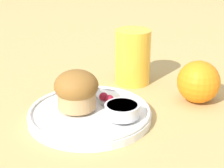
{
  "coord_description": "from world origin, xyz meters",
  "views": [
    {
      "loc": [
        0.46,
        -0.39,
        0.31
      ],
      "look_at": [
        0.01,
        0.04,
        0.06
      ],
      "focal_mm": 60.0,
      "sensor_mm": 36.0,
      "label": 1
    }
  ],
  "objects": [
    {
      "name": "muffin",
      "position": [
        -0.01,
        -0.02,
        0.05
      ],
      "size": [
        0.08,
        0.08,
        0.07
      ],
      "color": "tan",
      "rests_on": "plate"
    },
    {
      "name": "orange_fruit",
      "position": [
        0.1,
        0.19,
        0.04
      ],
      "size": [
        0.08,
        0.08,
        0.08
      ],
      "color": "orange",
      "rests_on": "ground_plane"
    },
    {
      "name": "juice_glass",
      "position": [
        -0.06,
        0.17,
        0.06
      ],
      "size": [
        0.08,
        0.08,
        0.12
      ],
      "color": "gold",
      "rests_on": "ground_plane"
    },
    {
      "name": "ground_plane",
      "position": [
        0.0,
        0.0,
        0.0
      ],
      "size": [
        3.0,
        3.0,
        0.0
      ],
      "primitive_type": "plane",
      "color": "tan"
    },
    {
      "name": "cream_ramekin",
      "position": [
        0.06,
        0.01,
        0.03
      ],
      "size": [
        0.06,
        0.06,
        0.02
      ],
      "color": "silver",
      "rests_on": "plate"
    },
    {
      "name": "plate",
      "position": [
        0.01,
        -0.01,
        0.01
      ],
      "size": [
        0.22,
        0.22,
        0.02
      ],
      "color": "white",
      "rests_on": "ground_plane"
    },
    {
      "name": "butter_knife",
      "position": [
        -0.0,
        0.03,
        0.02
      ],
      "size": [
        0.18,
        0.08,
        0.0
      ],
      "rotation": [
        0.0,
        0.0,
        -0.36
      ],
      "color": "silver",
      "rests_on": "plate"
    },
    {
      "name": "berry_pair",
      "position": [
        0.01,
        0.03,
        0.03
      ],
      "size": [
        0.03,
        0.02,
        0.02
      ],
      "color": "maroon",
      "rests_on": "plate"
    }
  ]
}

